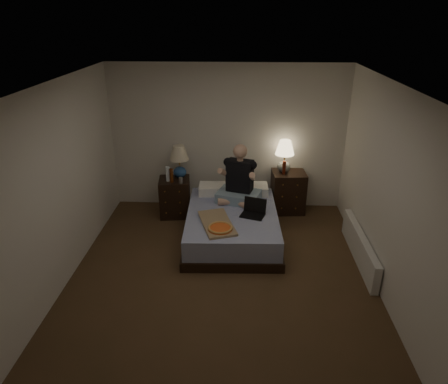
{
  "coord_description": "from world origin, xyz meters",
  "views": [
    {
      "loc": [
        0.24,
        -4.34,
        3.23
      ],
      "look_at": [
        0.0,
        0.9,
        0.85
      ],
      "focal_mm": 32.0,
      "sensor_mm": 36.0,
      "label": 1
    }
  ],
  "objects_px": {
    "radiator": "(360,247)",
    "lamp_right": "(284,157)",
    "lamp_left": "(179,162)",
    "beer_bottle_left": "(171,176)",
    "beer_bottle_right": "(284,168)",
    "laptop": "(253,209)",
    "nightstand_right": "(288,191)",
    "soda_can": "(181,180)",
    "person": "(239,174)",
    "bed": "(232,225)",
    "water_bottle": "(168,174)",
    "pizza_box": "(220,229)",
    "nightstand_left": "(175,197)"
  },
  "relations": [
    {
      "from": "beer_bottle_left",
      "to": "laptop",
      "type": "bearing_deg",
      "value": -29.56
    },
    {
      "from": "water_bottle",
      "to": "lamp_left",
      "type": "bearing_deg",
      "value": 43.86
    },
    {
      "from": "nightstand_right",
      "to": "beer_bottle_right",
      "type": "bearing_deg",
      "value": -142.49
    },
    {
      "from": "nightstand_left",
      "to": "laptop",
      "type": "relative_size",
      "value": 1.94
    },
    {
      "from": "beer_bottle_left",
      "to": "radiator",
      "type": "xyz_separation_m",
      "value": [
        2.83,
        -1.15,
        -0.57
      ]
    },
    {
      "from": "nightstand_left",
      "to": "radiator",
      "type": "bearing_deg",
      "value": -30.68
    },
    {
      "from": "beer_bottle_left",
      "to": "soda_can",
      "type": "bearing_deg",
      "value": -16.24
    },
    {
      "from": "bed",
      "to": "water_bottle",
      "type": "relative_size",
      "value": 7.24
    },
    {
      "from": "lamp_right",
      "to": "person",
      "type": "height_order",
      "value": "person"
    },
    {
      "from": "beer_bottle_left",
      "to": "radiator",
      "type": "distance_m",
      "value": 3.11
    },
    {
      "from": "person",
      "to": "water_bottle",
      "type": "bearing_deg",
      "value": -176.21
    },
    {
      "from": "bed",
      "to": "soda_can",
      "type": "distance_m",
      "value": 1.15
    },
    {
      "from": "bed",
      "to": "soda_can",
      "type": "height_order",
      "value": "soda_can"
    },
    {
      "from": "nightstand_right",
      "to": "pizza_box",
      "type": "distance_m",
      "value": 1.94
    },
    {
      "from": "nightstand_right",
      "to": "beer_bottle_left",
      "type": "distance_m",
      "value": 2.04
    },
    {
      "from": "beer_bottle_left",
      "to": "nightstand_right",
      "type": "bearing_deg",
      "value": 10.62
    },
    {
      "from": "nightstand_left",
      "to": "soda_can",
      "type": "distance_m",
      "value": 0.43
    },
    {
      "from": "lamp_right",
      "to": "radiator",
      "type": "height_order",
      "value": "lamp_right"
    },
    {
      "from": "nightstand_right",
      "to": "radiator",
      "type": "relative_size",
      "value": 0.45
    },
    {
      "from": "lamp_left",
      "to": "beer_bottle_left",
      "type": "xyz_separation_m",
      "value": [
        -0.11,
        -0.21,
        -0.17
      ]
    },
    {
      "from": "beer_bottle_left",
      "to": "beer_bottle_right",
      "type": "xyz_separation_m",
      "value": [
        1.86,
        0.28,
        0.06
      ]
    },
    {
      "from": "radiator",
      "to": "lamp_right",
      "type": "bearing_deg",
      "value": 122.33
    },
    {
      "from": "beer_bottle_right",
      "to": "radiator",
      "type": "bearing_deg",
      "value": -55.88
    },
    {
      "from": "beer_bottle_left",
      "to": "bed",
      "type": "bearing_deg",
      "value": -32.08
    },
    {
      "from": "nightstand_right",
      "to": "radiator",
      "type": "distance_m",
      "value": 1.76
    },
    {
      "from": "person",
      "to": "radiator",
      "type": "xyz_separation_m",
      "value": [
        1.72,
        -0.91,
        -0.72
      ]
    },
    {
      "from": "lamp_right",
      "to": "beer_bottle_left",
      "type": "height_order",
      "value": "lamp_right"
    },
    {
      "from": "nightstand_right",
      "to": "beer_bottle_left",
      "type": "relative_size",
      "value": 3.15
    },
    {
      "from": "lamp_right",
      "to": "person",
      "type": "xyz_separation_m",
      "value": [
        -0.76,
        -0.61,
        -0.09
      ]
    },
    {
      "from": "beer_bottle_right",
      "to": "person",
      "type": "height_order",
      "value": "person"
    },
    {
      "from": "nightstand_left",
      "to": "nightstand_right",
      "type": "bearing_deg",
      "value": 1.08
    },
    {
      "from": "lamp_right",
      "to": "radiator",
      "type": "relative_size",
      "value": 0.35
    },
    {
      "from": "lamp_left",
      "to": "pizza_box",
      "type": "xyz_separation_m",
      "value": [
        0.76,
        -1.43,
        -0.45
      ]
    },
    {
      "from": "lamp_left",
      "to": "pizza_box",
      "type": "height_order",
      "value": "lamp_left"
    },
    {
      "from": "nightstand_right",
      "to": "beer_bottle_right",
      "type": "distance_m",
      "value": 0.5
    },
    {
      "from": "beer_bottle_left",
      "to": "person",
      "type": "height_order",
      "value": "person"
    },
    {
      "from": "lamp_right",
      "to": "water_bottle",
      "type": "xyz_separation_m",
      "value": [
        -1.93,
        -0.33,
        -0.22
      ]
    },
    {
      "from": "nightstand_right",
      "to": "soda_can",
      "type": "bearing_deg",
      "value": -171.23
    },
    {
      "from": "bed",
      "to": "person",
      "type": "xyz_separation_m",
      "value": [
        0.09,
        0.4,
        0.69
      ]
    },
    {
      "from": "beer_bottle_right",
      "to": "pizza_box",
      "type": "height_order",
      "value": "beer_bottle_right"
    },
    {
      "from": "soda_can",
      "to": "laptop",
      "type": "relative_size",
      "value": 0.29
    },
    {
      "from": "nightstand_right",
      "to": "radiator",
      "type": "xyz_separation_m",
      "value": [
        0.87,
        -1.52,
        -0.16
      ]
    },
    {
      "from": "lamp_right",
      "to": "pizza_box",
      "type": "bearing_deg",
      "value": -122.16
    },
    {
      "from": "nightstand_left",
      "to": "beer_bottle_right",
      "type": "height_order",
      "value": "beer_bottle_right"
    },
    {
      "from": "bed",
      "to": "beer_bottle_right",
      "type": "relative_size",
      "value": 7.87
    },
    {
      "from": "beer_bottle_left",
      "to": "person",
      "type": "bearing_deg",
      "value": -12.17
    },
    {
      "from": "laptop",
      "to": "nightstand_right",
      "type": "bearing_deg",
      "value": 78.9
    },
    {
      "from": "laptop",
      "to": "lamp_right",
      "type": "bearing_deg",
      "value": 82.81
    },
    {
      "from": "lamp_left",
      "to": "laptop",
      "type": "relative_size",
      "value": 1.65
    },
    {
      "from": "lamp_right",
      "to": "soda_can",
      "type": "distance_m",
      "value": 1.78
    }
  ]
}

